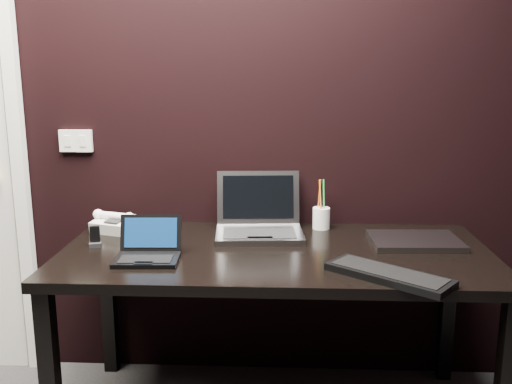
{
  "coord_description": "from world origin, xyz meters",
  "views": [
    {
      "loc": [
        0.32,
        -0.76,
        1.45
      ],
      "look_at": [
        0.22,
        1.35,
        0.98
      ],
      "focal_mm": 40.0,
      "sensor_mm": 36.0,
      "label": 1
    }
  ],
  "objects_px": {
    "silver_laptop": "(259,224)",
    "ext_keyboard": "(389,275)",
    "desk": "(275,268)",
    "desk_phone": "(115,223)",
    "pen_cup": "(321,217)",
    "mobile_phone": "(95,239)",
    "closed_laptop": "(415,241)",
    "netbook": "(148,252)"
  },
  "relations": [
    {
      "from": "silver_laptop",
      "to": "pen_cup",
      "type": "height_order",
      "value": "silver_laptop"
    },
    {
      "from": "desk_phone",
      "to": "netbook",
      "type": "bearing_deg",
      "value": -57.72
    },
    {
      "from": "silver_laptop",
      "to": "desk_phone",
      "type": "height_order",
      "value": "silver_laptop"
    },
    {
      "from": "pen_cup",
      "to": "netbook",
      "type": "bearing_deg",
      "value": -146.28
    },
    {
      "from": "silver_laptop",
      "to": "desk_phone",
      "type": "xyz_separation_m",
      "value": [
        -0.64,
        0.02,
        -0.01
      ]
    },
    {
      "from": "desk_phone",
      "to": "pen_cup",
      "type": "bearing_deg",
      "value": 5.26
    },
    {
      "from": "desk",
      "to": "pen_cup",
      "type": "relative_size",
      "value": 7.56
    },
    {
      "from": "desk",
      "to": "pen_cup",
      "type": "distance_m",
      "value": 0.39
    },
    {
      "from": "desk",
      "to": "mobile_phone",
      "type": "height_order",
      "value": "mobile_phone"
    },
    {
      "from": "ext_keyboard",
      "to": "desk",
      "type": "bearing_deg",
      "value": 142.62
    },
    {
      "from": "netbook",
      "to": "ext_keyboard",
      "type": "bearing_deg",
      "value": -10.35
    },
    {
      "from": "silver_laptop",
      "to": "ext_keyboard",
      "type": "height_order",
      "value": "silver_laptop"
    },
    {
      "from": "ext_keyboard",
      "to": "pen_cup",
      "type": "distance_m",
      "value": 0.64
    },
    {
      "from": "desk",
      "to": "desk_phone",
      "type": "relative_size",
      "value": 8.0
    },
    {
      "from": "silver_laptop",
      "to": "ext_keyboard",
      "type": "distance_m",
      "value": 0.69
    },
    {
      "from": "silver_laptop",
      "to": "closed_laptop",
      "type": "relative_size",
      "value": 1.06
    },
    {
      "from": "netbook",
      "to": "pen_cup",
      "type": "distance_m",
      "value": 0.82
    },
    {
      "from": "desk",
      "to": "desk_phone",
      "type": "distance_m",
      "value": 0.76
    },
    {
      "from": "desk_phone",
      "to": "mobile_phone",
      "type": "height_order",
      "value": "desk_phone"
    },
    {
      "from": "desk",
      "to": "desk_phone",
      "type": "height_order",
      "value": "desk_phone"
    },
    {
      "from": "silver_laptop",
      "to": "ext_keyboard",
      "type": "bearing_deg",
      "value": -47.37
    },
    {
      "from": "desk",
      "to": "closed_laptop",
      "type": "relative_size",
      "value": 4.63
    },
    {
      "from": "netbook",
      "to": "pen_cup",
      "type": "bearing_deg",
      "value": 33.72
    },
    {
      "from": "netbook",
      "to": "silver_laptop",
      "type": "xyz_separation_m",
      "value": [
        0.4,
        0.35,
        0.02
      ]
    },
    {
      "from": "netbook",
      "to": "desk",
      "type": "bearing_deg",
      "value": 16.3
    },
    {
      "from": "ext_keyboard",
      "to": "mobile_phone",
      "type": "bearing_deg",
      "value": 164.56
    },
    {
      "from": "netbook",
      "to": "silver_laptop",
      "type": "distance_m",
      "value": 0.53
    },
    {
      "from": "desk",
      "to": "netbook",
      "type": "distance_m",
      "value": 0.51
    },
    {
      "from": "netbook",
      "to": "mobile_phone",
      "type": "relative_size",
      "value": 2.95
    },
    {
      "from": "silver_laptop",
      "to": "closed_laptop",
      "type": "xyz_separation_m",
      "value": [
        0.64,
        -0.11,
        -0.04
      ]
    },
    {
      "from": "silver_laptop",
      "to": "pen_cup",
      "type": "relative_size",
      "value": 1.74
    },
    {
      "from": "silver_laptop",
      "to": "closed_laptop",
      "type": "distance_m",
      "value": 0.65
    },
    {
      "from": "desk",
      "to": "netbook",
      "type": "xyz_separation_m",
      "value": [
        -0.48,
        -0.14,
        0.11
      ]
    },
    {
      "from": "silver_laptop",
      "to": "mobile_phone",
      "type": "bearing_deg",
      "value": -163.32
    },
    {
      "from": "mobile_phone",
      "to": "pen_cup",
      "type": "distance_m",
      "value": 0.98
    },
    {
      "from": "netbook",
      "to": "desk_phone",
      "type": "distance_m",
      "value": 0.44
    },
    {
      "from": "ext_keyboard",
      "to": "desk_phone",
      "type": "relative_size",
      "value": 2.03
    },
    {
      "from": "silver_laptop",
      "to": "closed_laptop",
      "type": "height_order",
      "value": "silver_laptop"
    },
    {
      "from": "closed_laptop",
      "to": "pen_cup",
      "type": "bearing_deg",
      "value": 150.15
    },
    {
      "from": "desk",
      "to": "ext_keyboard",
      "type": "height_order",
      "value": "ext_keyboard"
    },
    {
      "from": "silver_laptop",
      "to": "ext_keyboard",
      "type": "relative_size",
      "value": 0.9
    },
    {
      "from": "mobile_phone",
      "to": "pen_cup",
      "type": "relative_size",
      "value": 0.37
    }
  ]
}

